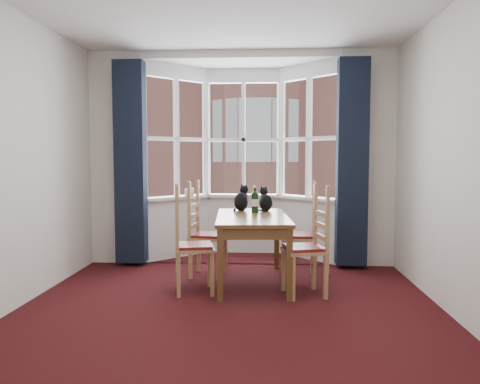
# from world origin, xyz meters

# --- Properties ---
(floor) EXTENTS (4.50, 4.50, 0.00)m
(floor) POSITION_xyz_m (0.00, 0.00, 0.00)
(floor) COLOR black
(floor) RESTS_ON ground
(wall_right) EXTENTS (0.00, 4.50, 4.50)m
(wall_right) POSITION_xyz_m (2.00, 0.00, 1.40)
(wall_right) COLOR silver
(wall_right) RESTS_ON floor
(wall_near) EXTENTS (4.00, 0.00, 4.00)m
(wall_near) POSITION_xyz_m (0.00, -2.25, 1.40)
(wall_near) COLOR silver
(wall_near) RESTS_ON floor
(wall_back_pier_left) EXTENTS (0.70, 0.12, 2.80)m
(wall_back_pier_left) POSITION_xyz_m (-1.65, 2.25, 1.40)
(wall_back_pier_left) COLOR silver
(wall_back_pier_left) RESTS_ON floor
(wall_back_pier_right) EXTENTS (0.70, 0.12, 2.80)m
(wall_back_pier_right) POSITION_xyz_m (1.65, 2.25, 1.40)
(wall_back_pier_right) COLOR silver
(wall_back_pier_right) RESTS_ON floor
(bay_window) EXTENTS (2.76, 0.94, 2.80)m
(bay_window) POSITION_xyz_m (0.00, 2.75, 1.40)
(bay_window) COLOR white
(bay_window) RESTS_ON floor
(curtain_left) EXTENTS (0.38, 0.22, 2.60)m
(curtain_left) POSITION_xyz_m (-1.42, 2.07, 1.35)
(curtain_left) COLOR black
(curtain_left) RESTS_ON floor
(curtain_right) EXTENTS (0.38, 0.22, 2.60)m
(curtain_right) POSITION_xyz_m (1.42, 2.07, 1.35)
(curtain_right) COLOR black
(curtain_right) RESTS_ON floor
(dining_table) EXTENTS (0.88, 1.51, 0.77)m
(dining_table) POSITION_xyz_m (0.18, 1.29, 0.68)
(dining_table) COLOR brown
(dining_table) RESTS_ON floor
(chair_left_near) EXTENTS (0.47, 0.49, 0.92)m
(chair_left_near) POSITION_xyz_m (-0.50, 0.88, 0.47)
(chair_left_near) COLOR #AC8153
(chair_left_near) RESTS_ON floor
(chair_left_far) EXTENTS (0.45, 0.47, 0.92)m
(chair_left_far) POSITION_xyz_m (-0.44, 1.60, 0.47)
(chair_left_far) COLOR #AC8153
(chair_left_far) RESTS_ON floor
(chair_right_near) EXTENTS (0.49, 0.50, 0.92)m
(chair_right_near) POSITION_xyz_m (0.82, 0.88, 0.47)
(chair_right_near) COLOR #AC8153
(chair_right_near) RESTS_ON floor
(chair_right_far) EXTENTS (0.43, 0.45, 0.92)m
(chair_right_far) POSITION_xyz_m (0.82, 1.62, 0.47)
(chair_right_far) COLOR #AC8153
(chair_right_far) RESTS_ON floor
(cat_left) EXTENTS (0.25, 0.28, 0.34)m
(cat_left) POSITION_xyz_m (0.04, 1.80, 0.89)
(cat_left) COLOR black
(cat_left) RESTS_ON dining_table
(cat_right) EXTENTS (0.22, 0.26, 0.31)m
(cat_right) POSITION_xyz_m (0.33, 1.76, 0.89)
(cat_right) COLOR black
(cat_right) RESTS_ON dining_table
(wine_bottle) EXTENTS (0.08, 0.08, 0.31)m
(wine_bottle) POSITION_xyz_m (0.21, 1.59, 0.90)
(wine_bottle) COLOR black
(wine_bottle) RESTS_ON dining_table
(candle_tall) EXTENTS (0.06, 0.06, 0.11)m
(candle_tall) POSITION_xyz_m (-0.78, 2.60, 0.92)
(candle_tall) COLOR white
(candle_tall) RESTS_ON bay_window
(candle_short) EXTENTS (0.06, 0.06, 0.11)m
(candle_short) POSITION_xyz_m (-0.71, 2.63, 0.93)
(candle_short) COLOR white
(candle_short) RESTS_ON bay_window
(street) EXTENTS (80.00, 80.00, 0.00)m
(street) POSITION_xyz_m (0.00, 32.25, -6.00)
(street) COLOR #333335
(street) RESTS_ON ground
(tenement_building) EXTENTS (18.40, 7.80, 15.20)m
(tenement_building) POSITION_xyz_m (0.00, 14.01, 1.60)
(tenement_building) COLOR #A86456
(tenement_building) RESTS_ON street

